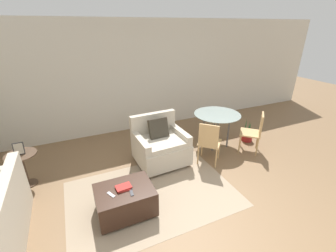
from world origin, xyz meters
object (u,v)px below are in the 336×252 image
(tv_remote_secondary, at_px, (131,192))
(side_table, at_px, (23,163))
(dining_table, at_px, (217,118))
(dining_chair_near_left, at_px, (209,141))
(dining_chair_near_right, at_px, (255,130))
(tv_remote_primary, at_px, (111,195))
(potted_plant_small, at_px, (247,135))
(armchair, at_px, (160,145))
(picture_frame, at_px, (19,149))
(book_stack, at_px, (123,187))
(ottoman, at_px, (125,200))

(tv_remote_secondary, height_order, side_table, side_table)
(dining_table, height_order, dining_chair_near_left, dining_chair_near_left)
(tv_remote_secondary, relative_size, dining_chair_near_right, 0.19)
(tv_remote_primary, height_order, potted_plant_small, potted_plant_small)
(armchair, bearing_deg, picture_frame, 173.27)
(tv_remote_secondary, xyz_separation_m, dining_chair_near_left, (1.78, 0.72, 0.07))
(armchair, relative_size, dining_table, 0.98)
(tv_remote_secondary, bearing_deg, tv_remote_primary, 166.76)
(armchair, relative_size, picture_frame, 4.87)
(armchair, relative_size, potted_plant_small, 1.80)
(dining_chair_near_left, height_order, potted_plant_small, dining_chair_near_left)
(book_stack, xyz_separation_m, dining_table, (2.45, 1.19, 0.22))
(armchair, distance_m, tv_remote_primary, 1.64)
(ottoman, height_order, tv_remote_primary, tv_remote_primary)
(ottoman, distance_m, dining_table, 2.76)
(tv_remote_primary, bearing_deg, dining_chair_near_right, 11.56)
(dining_chair_near_right, bearing_deg, tv_remote_secondary, -166.23)
(picture_frame, bearing_deg, dining_chair_near_left, -12.83)
(tv_remote_secondary, distance_m, dining_chair_near_right, 3.04)
(picture_frame, xyz_separation_m, dining_chair_near_right, (4.44, -0.74, -0.21))
(armchair, bearing_deg, book_stack, -133.68)
(picture_frame, bearing_deg, potted_plant_small, -3.68)
(book_stack, xyz_separation_m, side_table, (-1.40, 1.34, -0.02))
(armchair, distance_m, ottoman, 1.47)
(side_table, xyz_separation_m, dining_table, (3.85, -0.15, 0.24))
(book_stack, bearing_deg, dining_table, 25.87)
(book_stack, distance_m, dining_chair_near_left, 1.95)
(side_table, xyz_separation_m, picture_frame, (-0.00, -0.00, 0.28))
(tv_remote_primary, height_order, picture_frame, picture_frame)
(dining_chair_near_left, bearing_deg, ottoman, -161.66)
(tv_remote_secondary, bearing_deg, armchair, 51.92)
(side_table, relative_size, potted_plant_small, 1.11)
(book_stack, bearing_deg, armchair, 46.32)
(ottoman, relative_size, book_stack, 3.57)
(picture_frame, distance_m, dining_table, 3.85)
(picture_frame, distance_m, potted_plant_small, 4.73)
(tv_remote_secondary, distance_m, dining_table, 2.72)
(ottoman, height_order, dining_table, dining_table)
(tv_remote_primary, distance_m, potted_plant_small, 3.66)
(armchair, xyz_separation_m, dining_chair_near_left, (0.85, -0.46, 0.14))
(tv_remote_secondary, xyz_separation_m, dining_chair_near_right, (2.96, 0.72, 0.07))
(book_stack, distance_m, tv_remote_secondary, 0.15)
(armchair, relative_size, tv_remote_secondary, 6.01)
(armchair, height_order, ottoman, armchair)
(dining_chair_near_right, bearing_deg, ottoman, -168.55)
(dining_table, bearing_deg, armchair, -174.76)
(picture_frame, height_order, potted_plant_small, picture_frame)
(dining_table, bearing_deg, potted_plant_small, -10.10)
(ottoman, bearing_deg, tv_remote_primary, -166.63)
(potted_plant_small, bearing_deg, dining_chair_near_right, -119.32)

